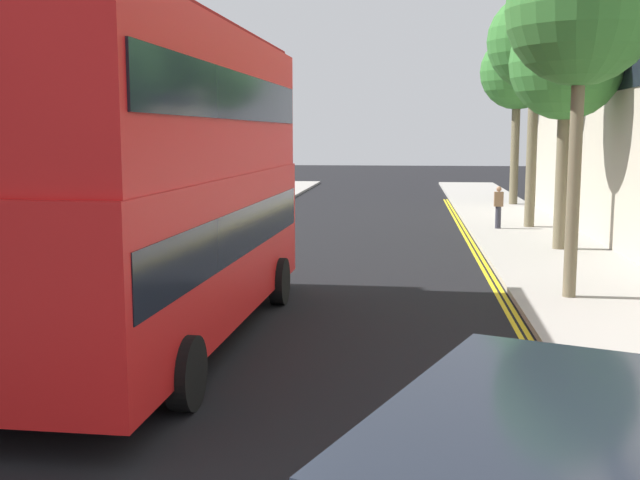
% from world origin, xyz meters
% --- Properties ---
extents(sidewalk_right, '(4.00, 80.00, 0.14)m').
position_xyz_m(sidewalk_right, '(6.50, 16.00, 0.07)').
color(sidewalk_right, '#9E9991').
rests_on(sidewalk_right, ground).
extents(sidewalk_left, '(4.00, 80.00, 0.14)m').
position_xyz_m(sidewalk_left, '(-6.50, 16.00, 0.07)').
color(sidewalk_left, '#9E9991').
rests_on(sidewalk_left, ground).
extents(kerb_line_outer, '(0.10, 56.00, 0.01)m').
position_xyz_m(kerb_line_outer, '(4.40, 14.00, 0.00)').
color(kerb_line_outer, yellow).
rests_on(kerb_line_outer, ground).
extents(kerb_line_inner, '(0.10, 56.00, 0.01)m').
position_xyz_m(kerb_line_inner, '(4.24, 14.00, 0.00)').
color(kerb_line_inner, yellow).
rests_on(kerb_line_inner, ground).
extents(double_decker_bus_away, '(3.01, 10.87, 5.64)m').
position_xyz_m(double_decker_bus_away, '(-2.02, 10.17, 3.03)').
color(double_decker_bus_away, red).
rests_on(double_decker_bus_away, ground).
extents(pedestrian_far, '(0.34, 0.22, 1.62)m').
position_xyz_m(pedestrian_far, '(5.61, 27.08, 0.99)').
color(pedestrian_far, '#2D2D38').
rests_on(pedestrian_far, sidewalk_right).
extents(street_tree_near, '(3.23, 3.23, 7.86)m').
position_xyz_m(street_tree_near, '(5.74, 14.38, 6.34)').
color(street_tree_near, '#6B6047').
rests_on(street_tree_near, sidewalk_right).
extents(street_tree_mid, '(3.77, 3.77, 8.61)m').
position_xyz_m(street_tree_mid, '(7.60, 37.84, 6.79)').
color(street_tree_mid, '#6B6047').
rests_on(street_tree_mid, sidewalk_right).
extents(street_tree_far, '(3.68, 3.68, 8.93)m').
position_xyz_m(street_tree_far, '(6.88, 27.78, 7.16)').
color(street_tree_far, '#6B6047').
rests_on(street_tree_far, sidewalk_right).
extents(street_tree_distant, '(3.48, 3.48, 7.51)m').
position_xyz_m(street_tree_distant, '(6.90, 21.86, 5.85)').
color(street_tree_distant, '#6B6047').
rests_on(street_tree_distant, sidewalk_right).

